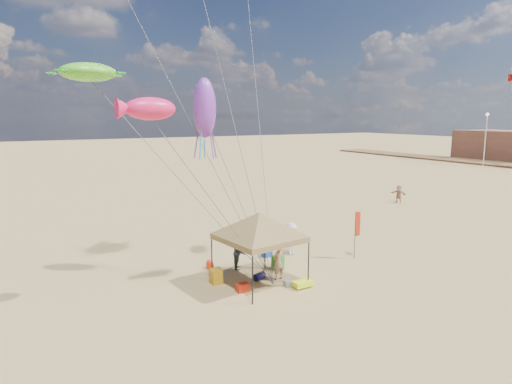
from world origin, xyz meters
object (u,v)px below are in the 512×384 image
person_near_c (291,239)px  lamp_north (486,131)px  chair_green (278,262)px  beach_cart (303,283)px  canopy_tent (259,215)px  person_far_c (399,194)px  chair_yellow (216,276)px  person_near_b (239,252)px  feather_flag (357,227)px  person_near_a (278,262)px  cooler_blue (267,254)px  cooler_red (243,288)px

person_near_c → lamp_north: lamp_north is taller
chair_green → beach_cart: bearing=-98.0°
canopy_tent → person_far_c: canopy_tent is taller
chair_yellow → person_near_b: size_ratio=0.40×
feather_flag → person_near_a: bearing=-175.0°
feather_flag → cooler_blue: bearing=146.5°
person_near_b → lamp_north: bearing=-32.6°
lamp_north → cooler_red: bearing=-156.1°
lamp_north → person_near_a: bearing=-155.6°
cooler_blue → chair_yellow: 4.67m
chair_green → chair_yellow: size_ratio=1.00×
feather_flag → lamp_north: bearing=26.3°
chair_green → chair_yellow: 3.58m
chair_yellow → person_near_c: person_near_c is taller
person_far_c → lamp_north: 38.24m
person_near_c → chair_green: bearing=40.0°
cooler_red → person_near_c: size_ratio=0.29×
chair_yellow → feather_flag: bearing=-3.7°
cooler_red → beach_cart: size_ratio=0.60×
canopy_tent → person_near_a: canopy_tent is taller
cooler_red → lamp_north: size_ratio=0.07×
feather_flag → cooler_blue: size_ratio=4.95×
chair_green → person_far_c: size_ratio=0.43×
canopy_tent → lamp_north: size_ratio=0.78×
chair_green → person_near_b: bearing=146.8°
person_near_b → lamp_north: size_ratio=0.21×
feather_flag → person_near_c: bearing=139.7°
chair_yellow → person_near_c: 5.80m
person_near_a → person_near_b: bearing=-78.9°
chair_yellow → beach_cart: 4.04m
person_near_a → lamp_north: size_ratio=0.21×
person_near_a → person_near_c: person_near_c is taller
cooler_red → person_near_a: (2.20, 0.47, 0.69)m
canopy_tent → chair_green: size_ratio=9.14×
person_near_c → lamp_north: (52.18, 22.06, 4.58)m
beach_cart → chair_yellow: bearing=142.5°
feather_flag → beach_cart: (-5.03, -1.92, -1.60)m
cooler_red → person_near_b: bearing=64.5°
chair_green → beach_cart: (-0.37, -2.66, -0.15)m
person_near_c → beach_cart: bearing=62.0°
canopy_tent → cooler_blue: (2.42, 3.28, -3.12)m
canopy_tent → cooler_blue: canopy_tent is taller
chair_yellow → person_far_c: person_far_c is taller
feather_flag → lamp_north: size_ratio=0.32×
canopy_tent → chair_yellow: 3.59m
person_near_b → feather_flag: bearing=-70.8°
chair_green → person_far_c: (19.00, 9.19, 0.46)m
person_near_a → person_far_c: (19.77, 10.41, -0.06)m
chair_yellow → lamp_north: (57.66, 23.85, 5.17)m
cooler_red → cooler_blue: size_ratio=1.00×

